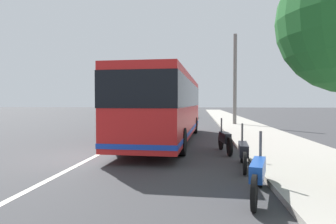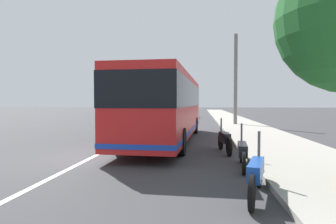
{
  "view_description": "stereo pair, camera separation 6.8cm",
  "coord_description": "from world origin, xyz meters",
  "px_view_note": "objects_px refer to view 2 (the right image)",
  "views": [
    {
      "loc": [
        -9.61,
        -3.69,
        1.9
      ],
      "look_at": [
        4.36,
        -2.14,
        1.45
      ],
      "focal_mm": 30.66,
      "sensor_mm": 36.0,
      "label": 1
    },
    {
      "loc": [
        -9.6,
        -3.76,
        1.9
      ],
      "look_at": [
        4.36,
        -2.14,
        1.45
      ],
      "focal_mm": 30.66,
      "sensor_mm": 36.0,
      "label": 2
    }
  ],
  "objects_px": {
    "motorcycle_by_tree": "(256,174)",
    "motorcycle_mid_row": "(242,152)",
    "motorcycle_angled": "(224,140)",
    "utility_pole": "(236,80)",
    "car_far_distant": "(157,111)",
    "coach_bus": "(167,104)",
    "car_side_street": "(187,112)"
  },
  "relations": [
    {
      "from": "motorcycle_by_tree",
      "to": "motorcycle_mid_row",
      "type": "distance_m",
      "value": 2.64
    },
    {
      "from": "motorcycle_by_tree",
      "to": "motorcycle_mid_row",
      "type": "height_order",
      "value": "motorcycle_by_tree"
    },
    {
      "from": "motorcycle_angled",
      "to": "utility_pole",
      "type": "distance_m",
      "value": 13.84
    },
    {
      "from": "motorcycle_by_tree",
      "to": "motorcycle_mid_row",
      "type": "relative_size",
      "value": 0.98
    },
    {
      "from": "motorcycle_angled",
      "to": "car_far_distant",
      "type": "relative_size",
      "value": 0.52
    },
    {
      "from": "coach_bus",
      "to": "motorcycle_mid_row",
      "type": "xyz_separation_m",
      "value": [
        -5.55,
        -2.86,
        -1.38
      ]
    },
    {
      "from": "motorcycle_by_tree",
      "to": "motorcycle_angled",
      "type": "xyz_separation_m",
      "value": [
        5.16,
        0.21,
        0.01
      ]
    },
    {
      "from": "motorcycle_mid_row",
      "to": "car_far_distant",
      "type": "height_order",
      "value": "car_far_distant"
    },
    {
      "from": "motorcycle_by_tree",
      "to": "car_side_street",
      "type": "bearing_deg",
      "value": 20.83
    },
    {
      "from": "coach_bus",
      "to": "car_far_distant",
      "type": "bearing_deg",
      "value": 12.31
    },
    {
      "from": "coach_bus",
      "to": "utility_pole",
      "type": "relative_size",
      "value": 1.57
    },
    {
      "from": "coach_bus",
      "to": "utility_pole",
      "type": "distance_m",
      "value": 11.37
    },
    {
      "from": "coach_bus",
      "to": "car_far_distant",
      "type": "distance_m",
      "value": 28.49
    },
    {
      "from": "coach_bus",
      "to": "car_side_street",
      "type": "height_order",
      "value": "coach_bus"
    },
    {
      "from": "utility_pole",
      "to": "coach_bus",
      "type": "bearing_deg",
      "value": 156.4
    },
    {
      "from": "motorcycle_mid_row",
      "to": "car_side_street",
      "type": "xyz_separation_m",
      "value": [
        28.39,
        3.03,
        0.22
      ]
    },
    {
      "from": "motorcycle_mid_row",
      "to": "motorcycle_angled",
      "type": "xyz_separation_m",
      "value": [
        2.52,
        0.31,
        0.02
      ]
    },
    {
      "from": "car_side_street",
      "to": "utility_pole",
      "type": "bearing_deg",
      "value": -157.98
    },
    {
      "from": "coach_bus",
      "to": "car_side_street",
      "type": "relative_size",
      "value": 2.55
    },
    {
      "from": "coach_bus",
      "to": "car_far_distant",
      "type": "xyz_separation_m",
      "value": [
        28.06,
        4.81,
        -1.15
      ]
    },
    {
      "from": "motorcycle_by_tree",
      "to": "utility_pole",
      "type": "bearing_deg",
      "value": 10.08
    },
    {
      "from": "coach_bus",
      "to": "car_far_distant",
      "type": "height_order",
      "value": "coach_bus"
    },
    {
      "from": "motorcycle_angled",
      "to": "utility_pole",
      "type": "xyz_separation_m",
      "value": [
        13.3,
        -1.94,
        3.31
      ]
    },
    {
      "from": "coach_bus",
      "to": "motorcycle_by_tree",
      "type": "height_order",
      "value": "coach_bus"
    },
    {
      "from": "motorcycle_mid_row",
      "to": "car_side_street",
      "type": "relative_size",
      "value": 0.47
    },
    {
      "from": "motorcycle_mid_row",
      "to": "motorcycle_angled",
      "type": "distance_m",
      "value": 2.54
    },
    {
      "from": "motorcycle_by_tree",
      "to": "utility_pole",
      "type": "distance_m",
      "value": 18.84
    },
    {
      "from": "car_side_street",
      "to": "utility_pole",
      "type": "relative_size",
      "value": 0.62
    },
    {
      "from": "motorcycle_by_tree",
      "to": "motorcycle_angled",
      "type": "height_order",
      "value": "motorcycle_angled"
    },
    {
      "from": "motorcycle_mid_row",
      "to": "coach_bus",
      "type": "bearing_deg",
      "value": 32.75
    },
    {
      "from": "motorcycle_angled",
      "to": "coach_bus",
      "type": "bearing_deg",
      "value": 32.08
    },
    {
      "from": "coach_bus",
      "to": "motorcycle_angled",
      "type": "xyz_separation_m",
      "value": [
        -3.03,
        -2.54,
        -1.36
      ]
    }
  ]
}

